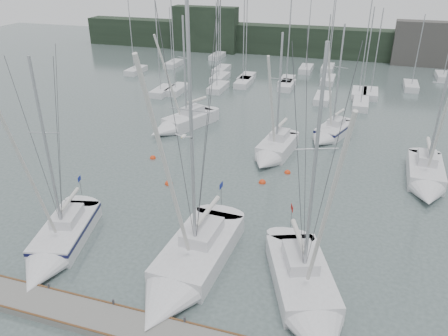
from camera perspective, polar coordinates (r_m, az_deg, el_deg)
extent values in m
plane|color=#465553|center=(26.65, -5.80, -13.04)|extent=(160.00, 160.00, 0.00)
cube|color=slate|center=(23.27, -10.92, -19.98)|extent=(24.00, 2.00, 0.40)
cube|color=black|center=(82.43, 11.79, 15.84)|extent=(90.00, 4.00, 5.00)
cube|color=black|center=(84.76, -2.46, 17.65)|extent=(12.00, 3.00, 8.00)
cube|color=#403E3B|center=(80.36, 24.89, 14.50)|extent=(10.00, 3.00, 7.00)
cube|color=silver|center=(70.50, -11.42, 12.34)|extent=(1.80, 4.50, 0.90)
cylinder|color=#A3A5AB|center=(68.92, -12.07, 16.97)|extent=(0.12, 0.12, 10.85)
cube|color=silver|center=(72.63, 13.39, 12.56)|extent=(1.80, 4.50, 0.90)
cylinder|color=#A3A5AB|center=(71.03, 13.86, 17.09)|extent=(0.12, 0.12, 10.91)
cube|color=silver|center=(73.94, -6.61, 13.32)|extent=(1.80, 4.50, 0.90)
cylinder|color=#A3A5AB|center=(72.59, -6.98, 16.84)|extent=(0.12, 0.12, 8.47)
cube|color=silver|center=(60.32, 18.57, 9.14)|extent=(1.80, 4.50, 0.90)
cylinder|color=#A3A5AB|center=(58.55, 19.35, 14.16)|extent=(0.12, 0.12, 10.17)
cube|color=silver|center=(61.59, 8.19, 10.58)|extent=(1.80, 4.50, 0.90)
cylinder|color=#A3A5AB|center=(59.75, 8.49, 16.11)|extent=(0.12, 0.12, 11.34)
cube|color=silver|center=(55.68, 17.40, 7.93)|extent=(1.80, 4.50, 0.90)
cylinder|color=#A3A5AB|center=(53.74, 18.23, 13.66)|extent=(0.12, 0.12, 10.76)
cube|color=silver|center=(65.02, -0.52, 11.68)|extent=(1.80, 4.50, 0.90)
cylinder|color=#A3A5AB|center=(63.26, -0.69, 17.01)|extent=(0.12, 0.12, 11.49)
cube|color=silver|center=(60.10, 17.22, 9.27)|extent=(1.80, 4.50, 0.90)
cylinder|color=#A3A5AB|center=(58.19, 18.04, 15.03)|extent=(0.12, 0.12, 11.64)
cube|color=silver|center=(64.97, 2.95, 11.64)|extent=(1.80, 4.50, 0.90)
cylinder|color=#A3A5AB|center=(63.18, 2.97, 17.07)|extent=(0.12, 0.12, 11.71)
cube|color=silver|center=(71.33, 10.65, 12.57)|extent=(1.80, 4.50, 0.90)
cylinder|color=#A3A5AB|center=(69.51, 11.12, 18.36)|extent=(0.12, 0.12, 13.78)
cube|color=silver|center=(62.52, 2.60, 11.05)|extent=(1.80, 4.50, 0.90)
cylinder|color=#A3A5AB|center=(60.56, 2.61, 17.33)|extent=(0.12, 0.12, 13.09)
cube|color=silver|center=(60.01, -0.77, 10.42)|extent=(1.80, 4.50, 0.90)
cylinder|color=#A3A5AB|center=(58.24, -0.97, 15.68)|extent=(0.12, 0.12, 10.48)
cube|color=silver|center=(58.94, -8.04, 9.87)|extent=(1.80, 4.50, 0.90)
cylinder|color=#A3A5AB|center=(57.07, -8.66, 15.69)|extent=(0.12, 0.12, 11.48)
cube|color=silver|center=(79.32, -0.87, 14.38)|extent=(1.80, 4.50, 0.90)
cylinder|color=#A3A5AB|center=(77.99, -1.02, 17.77)|extent=(0.12, 0.12, 8.74)
cube|color=silver|center=(63.83, 8.19, 11.14)|extent=(1.80, 4.50, 0.90)
cylinder|color=#A3A5AB|center=(61.88, 8.54, 17.35)|extent=(0.12, 0.12, 13.25)
cube|color=silver|center=(69.68, -0.32, 12.69)|extent=(1.80, 4.50, 0.90)
cylinder|color=#A3A5AB|center=(68.11, -0.47, 17.12)|extent=(0.12, 0.12, 10.16)
cube|color=silver|center=(56.78, 12.73, 8.84)|extent=(1.80, 4.50, 0.90)
cylinder|color=#A3A5AB|center=(54.99, 13.23, 13.95)|extent=(0.12, 0.12, 9.68)
cube|color=silver|center=(65.54, 13.40, 11.10)|extent=(1.80, 4.50, 0.90)
cylinder|color=#A3A5AB|center=(63.73, 13.97, 16.51)|extent=(0.12, 0.12, 11.86)
cube|color=silver|center=(59.46, -6.16, 10.12)|extent=(1.80, 4.50, 0.90)
cylinder|color=#A3A5AB|center=(57.60, -6.66, 15.90)|extent=(0.12, 0.12, 11.48)
cube|color=silver|center=(65.91, 23.22, 9.78)|extent=(1.80, 4.50, 0.90)
cylinder|color=#A3A5AB|center=(64.36, 24.04, 13.87)|extent=(0.12, 0.12, 9.02)
cube|color=silver|center=(73.26, 26.65, 10.62)|extent=(1.80, 4.50, 0.90)
cube|color=silver|center=(30.53, -19.84, -8.01)|extent=(4.02, 6.45, 1.38)
cone|color=silver|center=(27.48, -23.19, -12.94)|extent=(3.20, 3.13, 2.66)
cube|color=silver|center=(30.35, -19.81, -5.95)|extent=(1.99, 2.68, 0.64)
cylinder|color=#A3A5AB|center=(27.37, -22.10, 2.18)|extent=(0.17, 0.17, 10.87)
cylinder|color=silver|center=(30.52, -19.53, -3.90)|extent=(0.95, 2.90, 0.26)
cube|color=#0F113A|center=(30.29, -19.97, -7.29)|extent=(4.04, 6.47, 0.23)
cube|color=navy|center=(31.87, -18.38, -1.34)|extent=(0.14, 0.49, 0.33)
cube|color=silver|center=(27.09, -3.25, -10.90)|extent=(3.70, 7.31, 1.57)
cone|color=silver|center=(23.65, -8.42, -17.86)|extent=(3.50, 3.23, 3.36)
cube|color=silver|center=(26.80, -2.87, -8.30)|extent=(1.98, 2.95, 0.73)
cylinder|color=#A3A5AB|center=(22.78, -4.26, 4.18)|extent=(0.19, 0.19, 14.05)
cylinder|color=silver|center=(26.98, -2.15, -5.63)|extent=(0.46, 3.51, 0.29)
cube|color=navy|center=(28.58, -0.37, -2.30)|extent=(0.05, 0.57, 0.38)
cube|color=silver|center=(25.58, 9.99, -14.03)|extent=(5.08, 6.99, 1.50)
cube|color=silver|center=(25.27, 9.94, -11.39)|extent=(2.45, 2.96, 0.70)
cylinder|color=#A3A5AB|center=(21.40, 11.68, -0.56)|extent=(0.18, 0.18, 12.33)
cylinder|color=silver|center=(25.34, 9.73, -8.73)|extent=(1.38, 2.99, 0.28)
cube|color=maroon|center=(26.74, 8.87, -5.18)|extent=(0.21, 0.51, 0.36)
cube|color=silver|center=(47.48, -4.52, 6.11)|extent=(4.72, 6.35, 1.56)
cone|color=silver|center=(44.90, -8.29, 4.69)|extent=(3.39, 3.32, 2.61)
cube|color=silver|center=(47.44, -4.11, 7.58)|extent=(2.25, 2.70, 0.73)
cylinder|color=#A3A5AB|center=(45.51, -5.16, 12.90)|extent=(0.19, 0.19, 10.15)
cylinder|color=silver|center=(47.57, -3.60, 8.84)|extent=(1.41, 2.71, 0.29)
cube|color=silver|center=(40.91, 6.96, 2.58)|extent=(3.19, 5.27, 1.60)
cone|color=silver|center=(37.84, 5.23, 0.62)|extent=(2.82, 2.45, 2.57)
cube|color=silver|center=(40.93, 7.30, 4.36)|extent=(1.66, 2.16, 0.75)
cylinder|color=#A3A5AB|center=(38.66, 7.25, 10.07)|extent=(0.19, 0.19, 9.70)
cylinder|color=silver|center=(40.99, 7.58, 5.82)|extent=(0.61, 2.45, 0.30)
cube|color=silver|center=(46.11, 14.11, 4.65)|extent=(3.70, 5.16, 1.33)
cone|color=silver|center=(43.24, 12.33, 3.38)|extent=(2.84, 2.64, 2.31)
cube|color=silver|center=(46.16, 14.46, 5.94)|extent=(1.81, 2.18, 0.62)
cylinder|color=#A3A5AB|center=(44.10, 14.74, 11.35)|extent=(0.16, 0.16, 9.96)
cylinder|color=silver|center=(46.32, 14.81, 7.03)|extent=(0.97, 2.24, 0.25)
cube|color=#0F113A|center=(45.95, 14.17, 5.17)|extent=(3.72, 5.19, 0.22)
cube|color=silver|center=(39.64, 24.74, -0.62)|extent=(2.83, 5.78, 1.59)
cone|color=silver|center=(36.02, 25.07, -3.40)|extent=(2.73, 2.52, 2.66)
cube|color=silver|center=(39.66, 25.02, 1.22)|extent=(1.53, 2.32, 0.74)
cylinder|color=#A3A5AB|center=(37.03, 26.67, 8.15)|extent=(0.19, 0.19, 11.46)
cylinder|color=silver|center=(39.86, 25.23, 2.81)|extent=(0.38, 2.79, 0.30)
sphere|color=red|center=(35.63, -7.22, -2.09)|extent=(0.65, 0.65, 0.65)
sphere|color=red|center=(37.49, 8.29, -0.64)|extent=(0.54, 0.54, 0.54)
sphere|color=red|center=(40.26, -9.27, 1.26)|extent=(0.55, 0.55, 0.55)
ellipsoid|color=white|center=(21.42, -5.32, 4.15)|extent=(0.24, 0.42, 0.18)
cube|color=gray|center=(21.53, -5.91, 4.29)|extent=(0.41, 0.17, 0.10)
cube|color=gray|center=(21.30, -4.72, 4.09)|extent=(0.41, 0.17, 0.10)
sphere|color=red|center=(35.67, 5.02, -1.93)|extent=(0.59, 0.59, 0.59)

